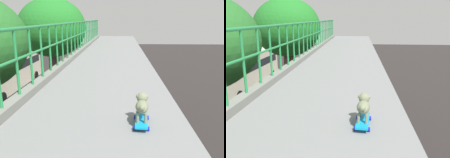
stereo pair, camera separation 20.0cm
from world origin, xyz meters
The scene contains 4 objects.
city_bus centered at (-8.81, 20.03, 1.85)m, with size 2.54×11.69×3.25m.
roadside_tree_far centered at (-2.44, 13.24, 5.82)m, with size 3.72×3.72×7.57m.
toy_skateboard centered at (1.66, 2.82, 5.20)m, with size 0.23×0.53×0.08m.
small_dog centered at (1.66, 2.84, 5.40)m, with size 0.19×0.42×0.32m.
Camera 2 is at (1.58, 0.00, 6.48)m, focal length 37.90 mm.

